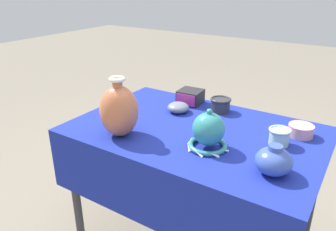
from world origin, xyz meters
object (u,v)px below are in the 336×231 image
at_px(vase_tall_bulbous, 119,110).
at_px(vase_dome_bell, 208,132).
at_px(cup_wide_celadon, 279,136).
at_px(bowl_shallow_slate, 178,107).
at_px(pot_squat_rose, 301,130).
at_px(mosaic_tile_box, 190,97).
at_px(cup_wide_charcoal, 221,104).
at_px(jar_round_cobalt, 274,161).

bearing_deg(vase_tall_bulbous, vase_dome_bell, 15.11).
xyz_separation_m(cup_wide_celadon, bowl_shallow_slate, (-0.57, 0.08, -0.01)).
relative_size(pot_squat_rose, bowl_shallow_slate, 0.97).
distance_m(pot_squat_rose, bowl_shallow_slate, 0.63).
bearing_deg(mosaic_tile_box, cup_wide_charcoal, -10.41).
distance_m(mosaic_tile_box, bowl_shallow_slate, 0.16).
height_order(vase_tall_bulbous, jar_round_cobalt, vase_tall_bulbous).
bearing_deg(vase_tall_bulbous, mosaic_tile_box, 82.55).
bearing_deg(mosaic_tile_box, vase_tall_bulbous, -101.58).
bearing_deg(cup_wide_charcoal, cup_wide_celadon, -29.69).
xyz_separation_m(mosaic_tile_box, cup_wide_charcoal, (0.20, -0.02, 0.00)).
bearing_deg(cup_wide_celadon, bowl_shallow_slate, 171.76).
distance_m(vase_dome_bell, mosaic_tile_box, 0.55).
bearing_deg(cup_wide_celadon, cup_wide_charcoal, 150.31).
relative_size(vase_dome_bell, cup_wide_celadon, 1.92).
relative_size(vase_tall_bulbous, pot_squat_rose, 2.45).
bearing_deg(mosaic_tile_box, vase_dome_bell, -56.96).
bearing_deg(pot_squat_rose, cup_wide_charcoal, 170.52).
xyz_separation_m(vase_dome_bell, jar_round_cobalt, (0.30, -0.05, -0.02)).
height_order(vase_tall_bulbous, vase_dome_bell, vase_tall_bulbous).
bearing_deg(bowl_shallow_slate, mosaic_tile_box, 94.52).
xyz_separation_m(pot_squat_rose, cup_wide_charcoal, (-0.44, 0.07, 0.01)).
bearing_deg(pot_squat_rose, vase_tall_bulbous, -147.86).
height_order(vase_dome_bell, cup_wide_celadon, vase_dome_bell).
bearing_deg(cup_wide_charcoal, vase_dome_bell, -72.78).
bearing_deg(vase_dome_bell, bowl_shallow_slate, 138.64).
distance_m(mosaic_tile_box, cup_wide_celadon, 0.63).
bearing_deg(vase_dome_bell, cup_wide_charcoal, 107.22).
height_order(cup_wide_celadon, cup_wide_charcoal, same).
bearing_deg(cup_wide_celadon, pot_squat_rose, 66.56).
distance_m(jar_round_cobalt, cup_wide_celadon, 0.25).
bearing_deg(jar_round_cobalt, cup_wide_celadon, 100.37).
xyz_separation_m(vase_tall_bulbous, cup_wide_celadon, (0.65, 0.31, -0.08)).
bearing_deg(bowl_shallow_slate, vase_dome_bell, -41.36).
xyz_separation_m(mosaic_tile_box, pot_squat_rose, (0.64, -0.10, -0.01)).
height_order(vase_dome_bell, bowl_shallow_slate, vase_dome_bell).
relative_size(mosaic_tile_box, pot_squat_rose, 1.22).
height_order(vase_tall_bulbous, cup_wide_charcoal, vase_tall_bulbous).
bearing_deg(cup_wide_charcoal, vase_tall_bulbous, -117.65).
xyz_separation_m(vase_dome_bell, mosaic_tile_box, (-0.33, 0.44, -0.04)).
distance_m(vase_tall_bulbous, cup_wide_celadon, 0.73).
bearing_deg(pot_squat_rose, cup_wide_celadon, -113.44).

